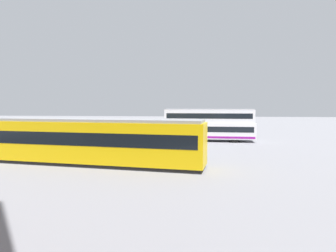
{
  "coord_description": "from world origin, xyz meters",
  "views": [
    {
      "loc": [
        -3.23,
        31.97,
        4.26
      ],
      "look_at": [
        0.01,
        3.77,
        2.24
      ],
      "focal_mm": 31.08,
      "sensor_mm": 36.0,
      "label": 1
    }
  ],
  "objects_px": {
    "info_sign": "(61,131)",
    "double_decker_bus": "(209,125)",
    "pedestrian_near_railing": "(100,141)",
    "pedestrian_crossing": "(172,146)",
    "tram_yellow": "(96,141)"
  },
  "relations": [
    {
      "from": "double_decker_bus",
      "to": "info_sign",
      "type": "height_order",
      "value": "double_decker_bus"
    },
    {
      "from": "info_sign",
      "to": "double_decker_bus",
      "type": "bearing_deg",
      "value": -156.05
    },
    {
      "from": "double_decker_bus",
      "to": "pedestrian_near_railing",
      "type": "xyz_separation_m",
      "value": [
        9.97,
        9.7,
        -0.94
      ]
    },
    {
      "from": "double_decker_bus",
      "to": "pedestrian_crossing",
      "type": "bearing_deg",
      "value": 74.22
    },
    {
      "from": "tram_yellow",
      "to": "pedestrian_near_railing",
      "type": "xyz_separation_m",
      "value": [
        1.61,
        -5.28,
        -0.69
      ]
    },
    {
      "from": "double_decker_bus",
      "to": "tram_yellow",
      "type": "distance_m",
      "value": 17.16
    },
    {
      "from": "tram_yellow",
      "to": "pedestrian_near_railing",
      "type": "bearing_deg",
      "value": -73.07
    },
    {
      "from": "pedestrian_crossing",
      "to": "pedestrian_near_railing",
      "type": "bearing_deg",
      "value": -15.45
    },
    {
      "from": "double_decker_bus",
      "to": "tram_yellow",
      "type": "height_order",
      "value": "double_decker_bus"
    },
    {
      "from": "double_decker_bus",
      "to": "pedestrian_crossing",
      "type": "distance_m",
      "value": 12.05
    },
    {
      "from": "info_sign",
      "to": "pedestrian_near_railing",
      "type": "bearing_deg",
      "value": 150.07
    },
    {
      "from": "tram_yellow",
      "to": "pedestrian_crossing",
      "type": "height_order",
      "value": "tram_yellow"
    },
    {
      "from": "pedestrian_crossing",
      "to": "double_decker_bus",
      "type": "bearing_deg",
      "value": -105.78
    },
    {
      "from": "pedestrian_near_railing",
      "to": "pedestrian_crossing",
      "type": "height_order",
      "value": "pedestrian_near_railing"
    },
    {
      "from": "pedestrian_near_railing",
      "to": "info_sign",
      "type": "height_order",
      "value": "info_sign"
    }
  ]
}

